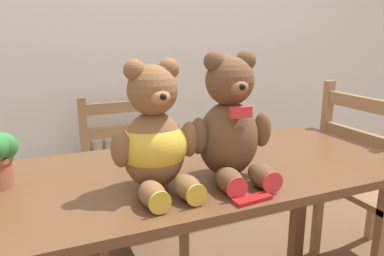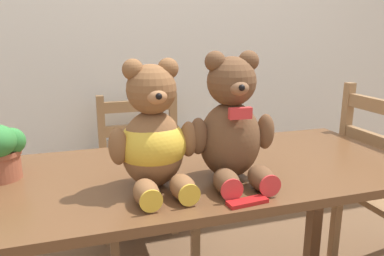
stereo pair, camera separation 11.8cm
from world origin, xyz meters
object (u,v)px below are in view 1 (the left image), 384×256
object	(u,v)px
wooden_chair_side	(373,185)
teddy_bear_right	(230,125)
wooden_chair_behind	(130,182)
chocolate_bar	(252,199)
teddy_bear_left	(155,139)

from	to	relation	value
wooden_chair_side	teddy_bear_right	xyz separation A→B (m)	(-0.95, -0.21, 0.45)
wooden_chair_behind	wooden_chair_side	xyz separation A→B (m)	(1.10, -0.59, 0.03)
chocolate_bar	wooden_chair_behind	bearing A→B (deg)	96.49
teddy_bear_left	wooden_chair_behind	bearing A→B (deg)	-100.46
wooden_chair_behind	teddy_bear_left	xyz separation A→B (m)	(-0.11, -0.80, 0.46)
wooden_chair_side	chocolate_bar	bearing A→B (deg)	-67.56
wooden_chair_side	chocolate_bar	distance (m)	1.10
wooden_chair_behind	chocolate_bar	bearing A→B (deg)	96.49
teddy_bear_right	chocolate_bar	world-z (taller)	teddy_bear_right
teddy_bear_right	chocolate_bar	bearing A→B (deg)	83.71
teddy_bear_right	wooden_chair_side	bearing A→B (deg)	-164.21
teddy_bear_right	wooden_chair_behind	bearing A→B (deg)	-76.29
wooden_chair_side	chocolate_bar	world-z (taller)	wooden_chair_side
chocolate_bar	teddy_bear_right	bearing A→B (deg)	80.38
teddy_bear_left	chocolate_bar	distance (m)	0.34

